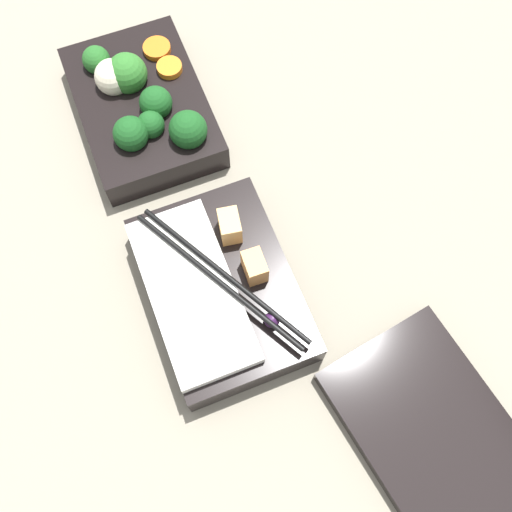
{
  "coord_description": "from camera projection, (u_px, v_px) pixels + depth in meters",
  "views": [
    {
      "loc": [
        0.3,
        -0.04,
        0.57
      ],
      "look_at": [
        0.1,
        0.04,
        0.04
      ],
      "focal_mm": 42.0,
      "sensor_mm": 36.0,
      "label": 1
    }
  ],
  "objects": [
    {
      "name": "ground_plane",
      "position": [
        192.0,
        203.0,
        0.64
      ],
      "size": [
        3.0,
        3.0,
        0.0
      ],
      "primitive_type": "plane",
      "color": "gray"
    },
    {
      "name": "bento_tray_vegetable",
      "position": [
        142.0,
        105.0,
        0.66
      ],
      "size": [
        0.19,
        0.13,
        0.07
      ],
      "color": "black",
      "rests_on": "ground_plane"
    },
    {
      "name": "bento_tray_rice",
      "position": [
        219.0,
        288.0,
        0.58
      ],
      "size": [
        0.19,
        0.13,
        0.07
      ],
      "color": "black",
      "rests_on": "ground_plane"
    },
    {
      "name": "bento_lid",
      "position": [
        431.0,
        429.0,
        0.54
      ],
      "size": [
        0.21,
        0.16,
        0.02
      ],
      "primitive_type": "cube",
      "rotation": [
        0.0,
        0.0,
        0.16
      ],
      "color": "black",
      "rests_on": "ground_plane"
    }
  ]
}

